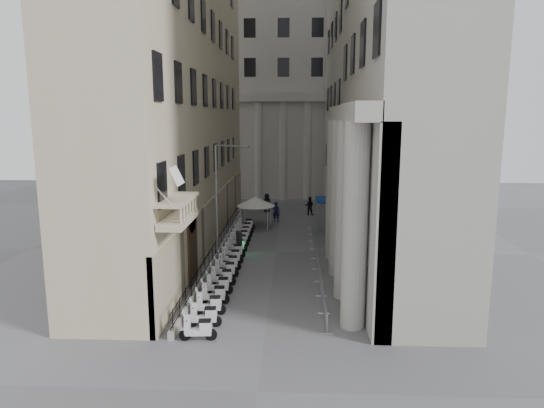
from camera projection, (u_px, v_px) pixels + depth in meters
The scene contains 37 objects.
ground at pixel (257, 392), 18.21m from camera, with size 120.00×120.00×0.00m, color #555558.
left_building at pixel (180, 27), 37.15m from camera, with size 5.00×36.00×34.00m, color beige.
far_building at pixel (284, 79), 62.74m from camera, with size 22.00×10.00×30.00m, color #AFADA5.
iron_fence at pixel (218, 256), 36.09m from camera, with size 0.30×28.00×1.40m, color black, non-canonical shape.
blue_awning at pixel (325, 232), 43.59m from camera, with size 1.60×3.00×3.00m, color navy, non-canonical shape.
flag at pixel (182, 332), 23.30m from camera, with size 1.00×1.40×8.20m, color #9E0C11, non-canonical shape.
scooter_0 at pixel (199, 340), 22.39m from camera, with size 0.56×1.40×1.50m, color silver, non-canonical shape.
scooter_1 at pixel (205, 327), 23.84m from camera, with size 0.56×1.40×1.50m, color silver, non-canonical shape.
scooter_2 at pixel (210, 315), 25.29m from camera, with size 0.56×1.40×1.50m, color silver, non-canonical shape.
scooter_3 at pixel (214, 304), 26.75m from camera, with size 0.56×1.40×1.50m, color silver, non-canonical shape.
scooter_4 at pixel (218, 294), 28.20m from camera, with size 0.56×1.40×1.50m, color silver, non-canonical shape.
scooter_5 at pixel (222, 286), 29.65m from camera, with size 0.56×1.40×1.50m, color silver, non-canonical shape.
scooter_6 at pixel (225, 278), 31.11m from camera, with size 0.56×1.40×1.50m, color silver, non-canonical shape.
scooter_7 at pixel (228, 271), 32.56m from camera, with size 0.56×1.40×1.50m, color silver, non-canonical shape.
scooter_8 at pixel (231, 264), 34.01m from camera, with size 0.56×1.40×1.50m, color silver, non-canonical shape.
scooter_9 at pixel (234, 258), 35.47m from camera, with size 0.56×1.40×1.50m, color silver, non-canonical shape.
scooter_10 at pixel (236, 252), 36.92m from camera, with size 0.56×1.40×1.50m, color silver, non-canonical shape.
scooter_11 at pixel (238, 247), 38.37m from camera, with size 0.56×1.40×1.50m, color silver, non-canonical shape.
scooter_12 at pixel (240, 243), 39.83m from camera, with size 0.56×1.40×1.50m, color silver, non-canonical shape.
scooter_13 at pixel (242, 238), 41.28m from camera, with size 0.56×1.40×1.50m, color silver, non-canonical shape.
scooter_14 at pixel (244, 234), 42.73m from camera, with size 0.56×1.40×1.50m, color silver, non-canonical shape.
scooter_15 at pixel (246, 230), 44.18m from camera, with size 0.56×1.40×1.50m, color silver, non-canonical shape.
barrier_0 at pixel (325, 324), 24.17m from camera, with size 0.60×2.40×1.10m, color #ADAFB5, non-canonical shape.
barrier_1 at pixel (322, 305), 26.63m from camera, with size 0.60×2.40×1.10m, color #ADAFB5, non-canonical shape.
barrier_2 at pixel (320, 289), 29.09m from camera, with size 0.60×2.40×1.10m, color #ADAFB5, non-canonical shape.
barrier_3 at pixel (318, 276), 31.54m from camera, with size 0.60×2.40×1.10m, color #ADAFB5, non-canonical shape.
barrier_4 at pixel (316, 264), 34.00m from camera, with size 0.60×2.40×1.10m, color #ADAFB5, non-canonical shape.
barrier_5 at pixel (315, 254), 36.46m from camera, with size 0.60×2.40×1.10m, color #ADAFB5, non-canonical shape.
barrier_6 at pixel (313, 245), 38.92m from camera, with size 0.60×2.40×1.10m, color #ADAFB5, non-canonical shape.
barrier_7 at pixel (312, 238), 41.37m from camera, with size 0.60×2.40×1.10m, color #ADAFB5, non-canonical shape.
barrier_8 at pixel (311, 231), 43.83m from camera, with size 0.60×2.40×1.10m, color #ADAFB5, non-canonical shape.
security_tent at pixel (255, 201), 45.18m from camera, with size 3.54×3.54×2.88m.
street_lamp at pixel (220, 192), 34.42m from camera, with size 2.54×1.19×8.27m.
info_kiosk at pixel (239, 243), 36.20m from camera, with size 0.55×0.85×1.74m.
pedestrian_a at pixel (276, 212), 47.54m from camera, with size 0.73×0.48×2.00m, color #0E1338.
pedestrian_b at pixel (309, 206), 50.84m from camera, with size 0.94×0.73×1.94m, color black.
pedestrian_c at pixel (267, 203), 52.68m from camera, with size 0.97×0.63×1.99m, color black.
Camera 1 is at (1.30, -16.62, 10.19)m, focal length 32.00 mm.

